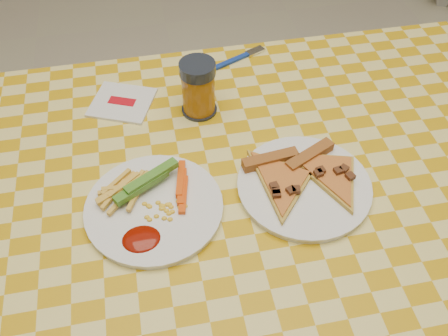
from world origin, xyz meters
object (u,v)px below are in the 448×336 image
(plate_left, at_px, (154,209))
(plate_right, at_px, (304,187))
(table, at_px, (240,211))
(drink_glass, at_px, (198,88))

(plate_left, height_order, plate_right, same)
(table, height_order, plate_left, plate_left)
(table, relative_size, drink_glass, 10.57)
(plate_left, bearing_deg, drink_glass, 63.97)
(plate_right, distance_m, drink_glass, 0.30)
(drink_glass, bearing_deg, plate_left, -116.03)
(plate_left, xyz_separation_m, plate_right, (0.27, -0.00, 0.00))
(table, height_order, drink_glass, drink_glass)
(plate_left, height_order, drink_glass, drink_glass)
(plate_left, xyz_separation_m, drink_glass, (0.12, 0.25, 0.05))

